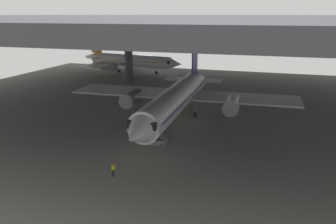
% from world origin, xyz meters
% --- Properties ---
extents(ground_plane, '(110.00, 110.00, 0.00)m').
position_xyz_m(ground_plane, '(0.00, 0.00, 0.00)').
color(ground_plane, gray).
extents(hangar_structure, '(121.00, 99.00, 16.16)m').
position_xyz_m(hangar_structure, '(-0.09, 13.79, 15.52)').
color(hangar_structure, '#4C4F54').
rests_on(hangar_structure, ground_plane).
extents(airplane_main, '(38.67, 40.16, 12.43)m').
position_xyz_m(airplane_main, '(-0.82, 1.28, 3.63)').
color(airplane_main, white).
rests_on(airplane_main, ground_plane).
extents(boarding_stairs, '(4.44, 1.63, 4.86)m').
position_xyz_m(boarding_stairs, '(-1.16, -9.83, 0.75)').
color(boarding_stairs, slate).
rests_on(boarding_stairs, ground_plane).
extents(crew_worker_near_nose, '(0.31, 0.53, 1.57)m').
position_xyz_m(crew_worker_near_nose, '(-1.52, -20.29, 0.89)').
color(crew_worker_near_nose, '#232838').
rests_on(crew_worker_near_nose, ground_plane).
extents(crew_worker_by_stairs, '(0.27, 0.55, 1.68)m').
position_xyz_m(crew_worker_by_stairs, '(-2.48, -7.71, 0.96)').
color(crew_worker_by_stairs, '#232838').
rests_on(crew_worker_by_stairs, ground_plane).
extents(airplane_distant, '(33.88, 33.09, 10.75)m').
position_xyz_m(airplane_distant, '(-27.64, 43.14, 3.32)').
color(airplane_distant, white).
rests_on(airplane_distant, ground_plane).
extents(baggage_tug, '(1.28, 2.20, 0.90)m').
position_xyz_m(baggage_tug, '(-6.13, 7.44, 0.53)').
color(baggage_tug, yellow).
rests_on(baggage_tug, ground_plane).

